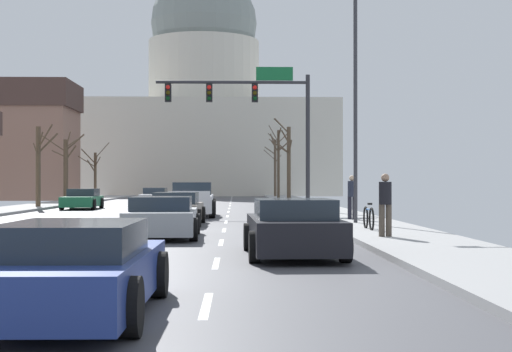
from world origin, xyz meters
name	(u,v)px	position (x,y,z in m)	size (l,w,h in m)	color
ground	(109,234)	(0.00, 0.00, 0.02)	(20.00, 180.00, 0.20)	#48484D
signal_gantry	(255,107)	(4.86, 15.87, 5.47)	(7.91, 0.41, 7.38)	#28282D
street_lamp_right	(347,84)	(7.90, 3.92, 5.13)	(2.40, 0.24, 8.47)	#333338
capitol_building	(204,113)	(0.00, 70.82, 10.01)	(31.39, 19.77, 29.89)	beige
pickup_truck_near_00	(192,201)	(1.85, 12.26, 0.72)	(2.27, 5.46, 1.58)	silver
sedan_near_01	(177,210)	(1.70, 4.99, 0.58)	(2.00, 4.66, 1.22)	#6B6056
sedan_near_02	(162,218)	(1.77, -1.54, 0.57)	(2.20, 4.68, 1.19)	#9EA3A8
sedan_near_03	(293,229)	(5.13, -7.12, 0.60)	(2.12, 4.60, 1.24)	black
sedan_near_04	(75,270)	(1.95, -14.42, 0.55)	(1.95, 4.51, 1.13)	navy
sedan_oncoming_00	(83,199)	(-5.15, 22.05, 0.56)	(2.08, 4.73, 1.19)	#1E7247
sedan_oncoming_01	(155,196)	(-1.93, 32.04, 0.55)	(1.99, 4.69, 1.17)	silver
bare_tree_00	(275,164)	(7.87, 54.19, 3.40)	(2.59, 2.41, 6.46)	brown
bare_tree_01	(95,172)	(-8.69, 45.48, 2.52)	(2.90, 1.52, 4.98)	#4C3D2D
bare_tree_02	(288,160)	(8.03, 37.07, 3.34)	(1.80, 1.87, 6.54)	#4C3D2D
bare_tree_03	(39,163)	(-7.83, 22.53, 2.70)	(1.30, 1.50, 4.85)	#4C3D2D
bare_tree_04	(278,160)	(7.81, 46.90, 3.58)	(1.85, 2.06, 6.64)	#4C3D2D
bare_tree_05	(66,168)	(-7.88, 30.15, 2.58)	(2.75, 1.70, 4.92)	#4C3D2D
pedestrian_00	(385,202)	(7.89, -3.18, 1.08)	(0.35, 0.34, 1.69)	#4C4238
pedestrian_01	(352,195)	(8.45, 6.38, 1.10)	(0.35, 0.34, 1.72)	black
bicycle_parked	(369,218)	(8.01, 0.11, 0.49)	(0.12, 1.77, 0.85)	black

